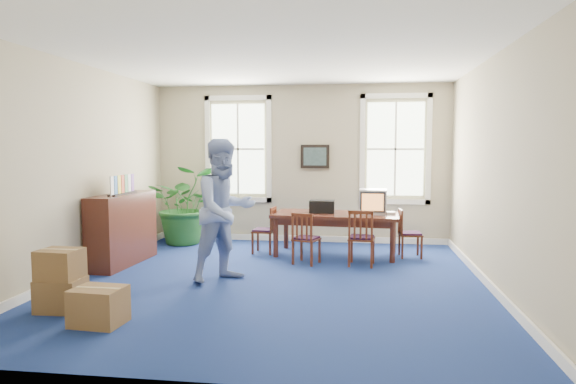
# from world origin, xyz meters

# --- Properties ---
(floor) EXTENTS (6.50, 6.50, 0.00)m
(floor) POSITION_xyz_m (0.00, 0.00, 0.00)
(floor) COLOR navy
(floor) RESTS_ON ground
(ceiling) EXTENTS (6.50, 6.50, 0.00)m
(ceiling) POSITION_xyz_m (0.00, 0.00, 3.20)
(ceiling) COLOR white
(ceiling) RESTS_ON ground
(wall_back) EXTENTS (6.50, 0.00, 6.50)m
(wall_back) POSITION_xyz_m (0.00, 3.25, 1.60)
(wall_back) COLOR tan
(wall_back) RESTS_ON ground
(wall_front) EXTENTS (6.50, 0.00, 6.50)m
(wall_front) POSITION_xyz_m (0.00, -3.25, 1.60)
(wall_front) COLOR tan
(wall_front) RESTS_ON ground
(wall_left) EXTENTS (0.00, 6.50, 6.50)m
(wall_left) POSITION_xyz_m (-3.00, 0.00, 1.60)
(wall_left) COLOR tan
(wall_left) RESTS_ON ground
(wall_right) EXTENTS (0.00, 6.50, 6.50)m
(wall_right) POSITION_xyz_m (3.00, 0.00, 1.60)
(wall_right) COLOR tan
(wall_right) RESTS_ON ground
(baseboard_back) EXTENTS (6.00, 0.04, 0.12)m
(baseboard_back) POSITION_xyz_m (0.00, 3.22, 0.06)
(baseboard_back) COLOR white
(baseboard_back) RESTS_ON ground
(baseboard_left) EXTENTS (0.04, 6.50, 0.12)m
(baseboard_left) POSITION_xyz_m (-2.97, 0.00, 0.06)
(baseboard_left) COLOR white
(baseboard_left) RESTS_ON ground
(baseboard_right) EXTENTS (0.04, 6.50, 0.12)m
(baseboard_right) POSITION_xyz_m (2.97, 0.00, 0.06)
(baseboard_right) COLOR white
(baseboard_right) RESTS_ON ground
(window_left) EXTENTS (1.40, 0.12, 2.20)m
(window_left) POSITION_xyz_m (-1.30, 3.23, 1.90)
(window_left) COLOR white
(window_left) RESTS_ON ground
(window_right) EXTENTS (1.40, 0.12, 2.20)m
(window_right) POSITION_xyz_m (1.90, 3.23, 1.90)
(window_right) COLOR white
(window_right) RESTS_ON ground
(wall_picture) EXTENTS (0.58, 0.06, 0.48)m
(wall_picture) POSITION_xyz_m (0.30, 3.20, 1.75)
(wall_picture) COLOR black
(wall_picture) RESTS_ON ground
(conference_table) EXTENTS (2.30, 1.20, 0.76)m
(conference_table) POSITION_xyz_m (0.78, 1.95, 0.38)
(conference_table) COLOR #4B2117
(conference_table) RESTS_ON ground
(crt_tv) EXTENTS (0.51, 0.55, 0.44)m
(crt_tv) POSITION_xyz_m (1.44, 2.00, 0.98)
(crt_tv) COLOR #B7B7BC
(crt_tv) RESTS_ON conference_table
(game_console) EXTENTS (0.17, 0.20, 0.05)m
(game_console) POSITION_xyz_m (1.74, 1.95, 0.78)
(game_console) COLOR white
(game_console) RESTS_ON conference_table
(equipment_bag) EXTENTS (0.45, 0.29, 0.22)m
(equipment_bag) POSITION_xyz_m (0.53, 2.00, 0.87)
(equipment_bag) COLOR black
(equipment_bag) RESTS_ON conference_table
(chair_near_left) EXTENTS (0.49, 0.49, 0.86)m
(chair_near_left) POSITION_xyz_m (0.33, 1.19, 0.43)
(chair_near_left) COLOR #642813
(chair_near_left) RESTS_ON ground
(chair_near_right) EXTENTS (0.46, 0.46, 0.93)m
(chair_near_right) POSITION_xyz_m (1.24, 1.19, 0.46)
(chair_near_right) COLOR #642813
(chair_near_right) RESTS_ON ground
(chair_end_left) EXTENTS (0.42, 0.42, 0.85)m
(chair_end_left) POSITION_xyz_m (-0.53, 1.95, 0.43)
(chair_end_left) COLOR #642813
(chair_end_left) RESTS_ON ground
(chair_end_right) EXTENTS (0.41, 0.41, 0.85)m
(chair_end_right) POSITION_xyz_m (2.10, 1.95, 0.42)
(chair_end_right) COLOR #642813
(chair_end_right) RESTS_ON ground
(man) EXTENTS (1.25, 1.27, 2.06)m
(man) POSITION_xyz_m (-0.73, -0.03, 1.03)
(man) COLOR #869ACE
(man) RESTS_ON ground
(credenza) EXTENTS (0.55, 1.60, 1.24)m
(credenza) POSITION_xyz_m (-2.69, 0.76, 0.62)
(credenza) COLOR #4B2117
(credenza) RESTS_ON ground
(brochure_rack) EXTENTS (0.17, 0.77, 0.34)m
(brochure_rack) POSITION_xyz_m (-2.67, 0.76, 1.41)
(brochure_rack) COLOR #99999E
(brochure_rack) RESTS_ON credenza
(potted_plant) EXTENTS (1.73, 1.62, 1.57)m
(potted_plant) POSITION_xyz_m (-2.26, 2.66, 0.79)
(potted_plant) COLOR #1F5B21
(potted_plant) RESTS_ON ground
(cardboard_boxes) EXTENTS (1.39, 1.39, 0.78)m
(cardboard_boxes) POSITION_xyz_m (-2.12, -1.56, 0.39)
(cardboard_boxes) COLOR olive
(cardboard_boxes) RESTS_ON ground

